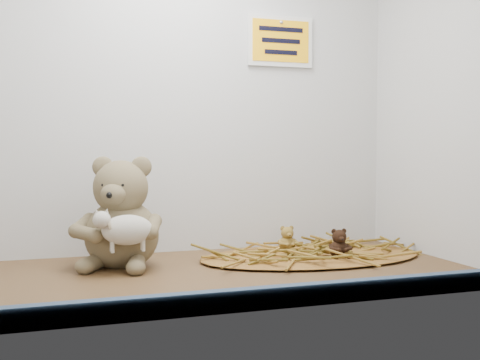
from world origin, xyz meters
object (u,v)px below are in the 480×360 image
object	(u,v)px
toy_lamb	(127,230)
mini_teddy_brown	(339,242)
main_teddy	(122,212)
mini_teddy_tan	(287,238)

from	to	relation	value
toy_lamb	mini_teddy_brown	distance (cm)	49.40
main_teddy	toy_lamb	size ratio (longest dim) A/B	1.78
toy_lamb	mini_teddy_tan	xyz separation A→B (cm)	(40.86, 10.87, -5.08)
mini_teddy_tan	mini_teddy_brown	xyz separation A→B (cm)	(8.29, -11.59, 0.22)
main_teddy	mini_teddy_brown	xyz separation A→B (cm)	(49.15, -9.57, -7.84)
mini_teddy_tan	main_teddy	bearing A→B (deg)	-173.44
toy_lamb	mini_teddy_brown	size ratio (longest dim) A/B	2.02
main_teddy	mini_teddy_tan	world-z (taller)	main_teddy
mini_teddy_tan	mini_teddy_brown	size ratio (longest dim) A/B	0.94
mini_teddy_brown	mini_teddy_tan	bearing A→B (deg)	134.06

